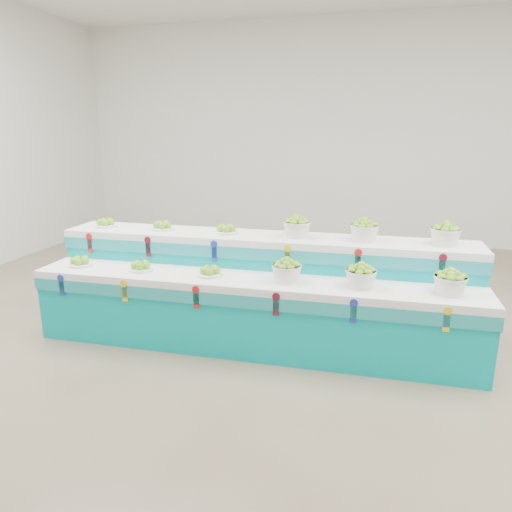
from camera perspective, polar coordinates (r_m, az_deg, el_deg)
name	(u,v)px	position (r m, az deg, el deg)	size (l,w,h in m)	color
ground	(290,358)	(4.50, 4.13, -12.22)	(10.00, 10.00, 0.00)	brown
back_wall	(342,133)	(8.97, 10.42, 14.49)	(10.00, 10.00, 0.00)	silver
display_stand	(256,291)	(4.69, 0.00, -4.25)	(4.27, 1.10, 1.02)	#02A6AB
plate_lower_left	(80,261)	(5.10, -20.61, -0.56)	(0.25, 0.25, 0.10)	white
plate_lower_mid	(141,265)	(4.75, -13.83, -1.12)	(0.25, 0.25, 0.10)	white
plate_lower_right	(210,271)	(4.47, -5.63, -1.77)	(0.25, 0.25, 0.10)	white
basket_lower_left	(287,271)	(4.27, 3.76, -1.79)	(0.27, 0.27, 0.21)	silver
basket_lower_mid	(361,276)	(4.22, 12.64, -2.38)	(0.27, 0.27, 0.21)	silver
basket_lower_right	(450,282)	(4.27, 22.56, -2.98)	(0.27, 0.27, 0.21)	silver
plate_upper_left	(106,222)	(5.46, -17.81, 3.92)	(0.25, 0.25, 0.10)	white
plate_upper_mid	(162,225)	(5.14, -11.34, 3.69)	(0.25, 0.25, 0.10)	white
plate_upper_right	(226,229)	(4.88, -3.66, 3.35)	(0.25, 0.25, 0.10)	white
basket_upper_left	(297,227)	(4.71, 4.98, 3.53)	(0.27, 0.27, 0.21)	silver
basket_upper_mid	(364,230)	(4.65, 13.05, 3.06)	(0.27, 0.27, 0.21)	silver
basket_upper_right	(445,234)	(4.70, 22.04, 2.46)	(0.27, 0.27, 0.21)	silver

